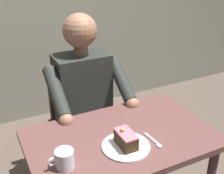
% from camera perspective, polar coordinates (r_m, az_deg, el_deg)
% --- Properties ---
extents(dining_table, '(1.00, 0.63, 0.75)m').
position_cam_1_polar(dining_table, '(1.67, 1.81, -12.41)').
color(dining_table, brown).
rests_on(dining_table, ground).
extents(chair, '(0.42, 0.42, 0.91)m').
position_cam_1_polar(chair, '(2.25, -6.25, -5.66)').
color(chair, '#4D362B').
rests_on(chair, ground).
extents(seated_person, '(0.53, 0.58, 1.30)m').
position_cam_1_polar(seated_person, '(2.02, -4.79, -3.63)').
color(seated_person, '#272A26').
rests_on(seated_person, ground).
extents(dessert_plate, '(0.25, 0.25, 0.01)m').
position_cam_1_polar(dessert_plate, '(1.53, 2.68, -11.34)').
color(dessert_plate, white).
rests_on(dessert_plate, dining_table).
extents(cake_slice, '(0.07, 0.13, 0.10)m').
position_cam_1_polar(cake_slice, '(1.50, 2.71, -9.99)').
color(cake_slice, '#392411').
rests_on(cake_slice, dessert_plate).
extents(coffee_cup, '(0.12, 0.09, 0.09)m').
position_cam_1_polar(coffee_cup, '(1.40, -9.16, -13.47)').
color(coffee_cup, silver).
rests_on(coffee_cup, dining_table).
extents(dessert_spoon, '(0.03, 0.14, 0.01)m').
position_cam_1_polar(dessert_spoon, '(1.57, 8.36, -10.47)').
color(dessert_spoon, silver).
rests_on(dessert_spoon, dining_table).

